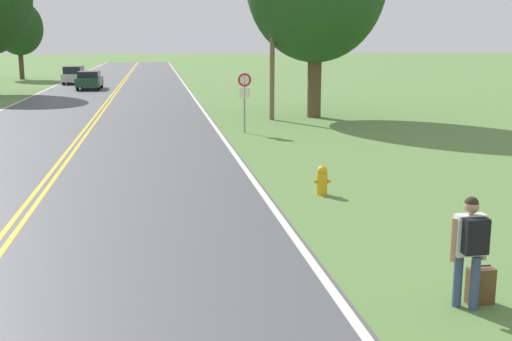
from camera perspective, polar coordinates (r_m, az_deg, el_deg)
The scene contains 8 objects.
hitchhiker_person at distance 9.72m, azimuth 18.52°, elevation -6.00°, with size 0.57×0.41×1.68m.
suitcase at distance 10.22m, azimuth 19.32°, elevation -9.66°, with size 0.40×0.20×0.60m.
fire_hydrant at distance 16.39m, azimuth 5.89°, elevation -0.84°, with size 0.43×0.27×0.75m.
traffic_sign at distance 27.26m, azimuth -1.03°, elevation 7.37°, with size 0.60×0.10×2.55m.
utility_pole_midground at distance 31.92m, azimuth 1.46°, elevation 12.83°, with size 1.80×0.24×8.96m.
tree_behind_sign at distance 70.96m, azimuth -20.34°, elevation 11.80°, with size 4.81×4.81×7.97m.
car_dark_green_sedan_mid_near at distance 54.33m, azimuth -14.58°, elevation 7.81°, with size 1.86×4.54×1.48m.
car_silver_van_mid_far at distance 61.74m, azimuth -15.88°, elevation 8.19°, with size 1.84×4.11×1.61m.
Camera 1 is at (3.02, -3.96, 3.84)m, focal length 45.00 mm.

